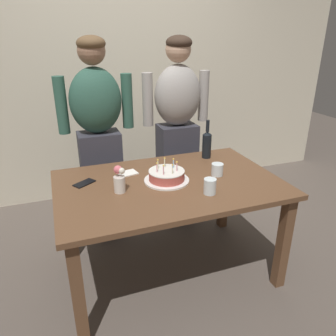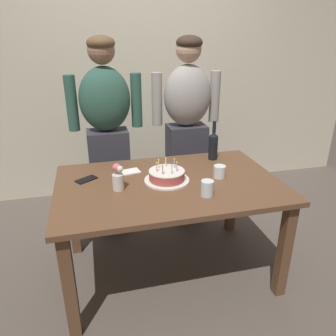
{
  "view_description": "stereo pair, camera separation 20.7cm",
  "coord_description": "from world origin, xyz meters",
  "px_view_note": "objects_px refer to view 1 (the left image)",
  "views": [
    {
      "loc": [
        -0.68,
        -1.85,
        1.67
      ],
      "look_at": [
        -0.0,
        0.01,
        0.84
      ],
      "focal_mm": 34.38,
      "sensor_mm": 36.0,
      "label": 1
    },
    {
      "loc": [
        -0.48,
        -1.91,
        1.67
      ],
      "look_at": [
        -0.0,
        0.01,
        0.84
      ],
      "focal_mm": 34.38,
      "sensor_mm": 36.0,
      "label": 2
    }
  ],
  "objects_px": {
    "water_glass_far": "(217,169)",
    "flower_vase": "(119,180)",
    "napkin_stack": "(128,173)",
    "person_man_bearded": "(99,138)",
    "water_glass_near": "(210,186)",
    "wine_bottle": "(207,144)",
    "person_woman_cardigan": "(177,130)",
    "cell_phone": "(84,183)",
    "birthday_cake": "(167,176)"
  },
  "relations": [
    {
      "from": "wine_bottle",
      "to": "flower_vase",
      "type": "height_order",
      "value": "wine_bottle"
    },
    {
      "from": "napkin_stack",
      "to": "person_man_bearded",
      "type": "height_order",
      "value": "person_man_bearded"
    },
    {
      "from": "water_glass_near",
      "to": "wine_bottle",
      "type": "relative_size",
      "value": 0.32
    },
    {
      "from": "napkin_stack",
      "to": "person_woman_cardigan",
      "type": "bearing_deg",
      "value": 40.83
    },
    {
      "from": "birthday_cake",
      "to": "wine_bottle",
      "type": "height_order",
      "value": "wine_bottle"
    },
    {
      "from": "cell_phone",
      "to": "flower_vase",
      "type": "height_order",
      "value": "flower_vase"
    },
    {
      "from": "wine_bottle",
      "to": "birthday_cake",
      "type": "bearing_deg",
      "value": -145.14
    },
    {
      "from": "flower_vase",
      "to": "person_woman_cardigan",
      "type": "relative_size",
      "value": 0.1
    },
    {
      "from": "wine_bottle",
      "to": "cell_phone",
      "type": "xyz_separation_m",
      "value": [
        -0.99,
        -0.17,
        -0.11
      ]
    },
    {
      "from": "cell_phone",
      "to": "napkin_stack",
      "type": "height_order",
      "value": "same"
    },
    {
      "from": "person_man_bearded",
      "to": "person_woman_cardigan",
      "type": "xyz_separation_m",
      "value": [
        0.7,
        0.0,
        0.0
      ]
    },
    {
      "from": "cell_phone",
      "to": "flower_vase",
      "type": "relative_size",
      "value": 0.83
    },
    {
      "from": "flower_vase",
      "to": "person_man_bearded",
      "type": "distance_m",
      "value": 0.76
    },
    {
      "from": "water_glass_far",
      "to": "napkin_stack",
      "type": "xyz_separation_m",
      "value": [
        -0.59,
        0.24,
        -0.04
      ]
    },
    {
      "from": "birthday_cake",
      "to": "water_glass_far",
      "type": "xyz_separation_m",
      "value": [
        0.37,
        -0.03,
        0.01
      ]
    },
    {
      "from": "person_woman_cardigan",
      "to": "cell_phone",
      "type": "bearing_deg",
      "value": 32.31
    },
    {
      "from": "cell_phone",
      "to": "napkin_stack",
      "type": "distance_m",
      "value": 0.32
    },
    {
      "from": "water_glass_far",
      "to": "person_woman_cardigan",
      "type": "xyz_separation_m",
      "value": [
        -0.01,
        0.74,
        0.09
      ]
    },
    {
      "from": "birthday_cake",
      "to": "cell_phone",
      "type": "xyz_separation_m",
      "value": [
        -0.53,
        0.15,
        -0.03
      ]
    },
    {
      "from": "person_man_bearded",
      "to": "wine_bottle",
      "type": "bearing_deg",
      "value": 153.6
    },
    {
      "from": "birthday_cake",
      "to": "water_glass_near",
      "type": "xyz_separation_m",
      "value": [
        0.19,
        -0.27,
        0.01
      ]
    },
    {
      "from": "birthday_cake",
      "to": "person_woman_cardigan",
      "type": "xyz_separation_m",
      "value": [
        0.36,
        0.71,
        0.1
      ]
    },
    {
      "from": "water_glass_far",
      "to": "cell_phone",
      "type": "height_order",
      "value": "water_glass_far"
    },
    {
      "from": "water_glass_near",
      "to": "person_man_bearded",
      "type": "xyz_separation_m",
      "value": [
        -0.53,
        0.98,
        0.08
      ]
    },
    {
      "from": "birthday_cake",
      "to": "flower_vase",
      "type": "bearing_deg",
      "value": -171.81
    },
    {
      "from": "cell_phone",
      "to": "person_man_bearded",
      "type": "xyz_separation_m",
      "value": [
        0.19,
        0.56,
        0.13
      ]
    },
    {
      "from": "cell_phone",
      "to": "water_glass_far",
      "type": "bearing_deg",
      "value": -44.94
    },
    {
      "from": "person_woman_cardigan",
      "to": "water_glass_far",
      "type": "bearing_deg",
      "value": 90.94
    },
    {
      "from": "water_glass_near",
      "to": "water_glass_far",
      "type": "relative_size",
      "value": 1.15
    },
    {
      "from": "water_glass_near",
      "to": "cell_phone",
      "type": "xyz_separation_m",
      "value": [
        -0.72,
        0.41,
        -0.05
      ]
    },
    {
      "from": "wine_bottle",
      "to": "cell_phone",
      "type": "bearing_deg",
      "value": -170.3
    },
    {
      "from": "birthday_cake",
      "to": "napkin_stack",
      "type": "relative_size",
      "value": 2.36
    },
    {
      "from": "napkin_stack",
      "to": "person_woman_cardigan",
      "type": "height_order",
      "value": "person_woman_cardigan"
    },
    {
      "from": "water_glass_near",
      "to": "cell_phone",
      "type": "distance_m",
      "value": 0.83
    },
    {
      "from": "cell_phone",
      "to": "person_woman_cardigan",
      "type": "height_order",
      "value": "person_woman_cardigan"
    },
    {
      "from": "napkin_stack",
      "to": "person_man_bearded",
      "type": "bearing_deg",
      "value": 103.37
    },
    {
      "from": "water_glass_far",
      "to": "flower_vase",
      "type": "height_order",
      "value": "flower_vase"
    },
    {
      "from": "wine_bottle",
      "to": "water_glass_near",
      "type": "bearing_deg",
      "value": -114.41
    },
    {
      "from": "napkin_stack",
      "to": "flower_vase",
      "type": "distance_m",
      "value": 0.29
    },
    {
      "from": "flower_vase",
      "to": "wine_bottle",
      "type": "bearing_deg",
      "value": 24.88
    },
    {
      "from": "flower_vase",
      "to": "person_woman_cardigan",
      "type": "bearing_deg",
      "value": 47.75
    },
    {
      "from": "cell_phone",
      "to": "napkin_stack",
      "type": "xyz_separation_m",
      "value": [
        0.31,
        0.06,
        0.0
      ]
    },
    {
      "from": "napkin_stack",
      "to": "person_man_bearded",
      "type": "relative_size",
      "value": 0.08
    },
    {
      "from": "water_glass_far",
      "to": "person_woman_cardigan",
      "type": "bearing_deg",
      "value": 90.94
    },
    {
      "from": "water_glass_near",
      "to": "wine_bottle",
      "type": "xyz_separation_m",
      "value": [
        0.26,
        0.58,
        0.07
      ]
    },
    {
      "from": "wine_bottle",
      "to": "person_woman_cardigan",
      "type": "height_order",
      "value": "person_woman_cardigan"
    },
    {
      "from": "wine_bottle",
      "to": "person_man_bearded",
      "type": "xyz_separation_m",
      "value": [
        -0.79,
        0.39,
        0.02
      ]
    },
    {
      "from": "person_man_bearded",
      "to": "person_woman_cardigan",
      "type": "relative_size",
      "value": 1.0
    },
    {
      "from": "cell_phone",
      "to": "wine_bottle",
      "type": "bearing_deg",
      "value": -24.13
    },
    {
      "from": "water_glass_near",
      "to": "cell_phone",
      "type": "bearing_deg",
      "value": 150.19
    }
  ]
}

